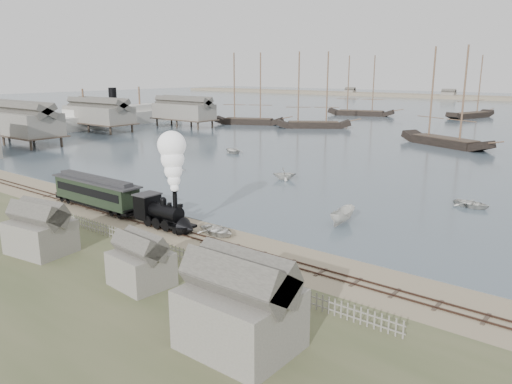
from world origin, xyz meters
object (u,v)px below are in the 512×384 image
Objects in this scene: passenger_coach at (96,191)px; steamship at (113,107)px; locomotive at (169,187)px; beached_dinghy at (217,230)px.

passenger_coach is 0.28× the size of steamship.
steamship is at bearing 146.79° from locomotive.
steamship reaches higher than locomotive.
passenger_coach is 3.36× the size of beached_dinghy.
steamship is (-87.57, 52.61, 4.84)m from beached_dinghy.
steamship reaches higher than beached_dinghy.
passenger_coach is at bearing -132.26° from steamship.
beached_dinghy is 0.08× the size of steamship.
passenger_coach is at bearing 180.00° from locomotive.
beached_dinghy is (16.65, 1.79, -1.64)m from passenger_coach.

